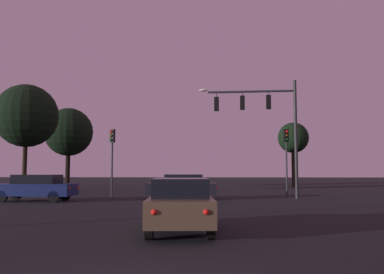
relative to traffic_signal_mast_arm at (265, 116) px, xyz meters
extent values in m
plane|color=black|center=(-4.15, 3.92, -5.20)|extent=(168.00, 168.00, 0.00)
cylinder|color=#232326|center=(1.86, -0.09, -1.46)|extent=(0.20, 0.20, 7.47)
cylinder|color=#232326|center=(-0.89, 0.03, 1.60)|extent=(5.52, 0.36, 0.14)
ellipsoid|color=#F4EACC|center=(-3.95, 0.15, 1.75)|extent=(0.56, 0.28, 0.16)
cylinder|color=#232326|center=(0.21, -0.02, 1.48)|extent=(0.05, 0.05, 0.25)
cube|color=black|center=(0.21, -0.02, 0.90)|extent=(0.31, 0.25, 0.90)
sphere|color=red|center=(0.21, 0.12, 1.18)|extent=(0.18, 0.18, 0.18)
sphere|color=#56380C|center=(0.21, 0.12, 0.90)|extent=(0.18, 0.18, 0.18)
sphere|color=#0C4219|center=(0.21, 0.12, 0.62)|extent=(0.18, 0.18, 0.18)
cylinder|color=#232326|center=(-1.45, 0.05, 1.47)|extent=(0.05, 0.05, 0.27)
cube|color=black|center=(-1.45, 0.05, 0.89)|extent=(0.31, 0.25, 0.90)
sphere|color=red|center=(-1.44, 0.19, 1.17)|extent=(0.18, 0.18, 0.18)
sphere|color=#56380C|center=(-1.44, 0.19, 0.89)|extent=(0.18, 0.18, 0.18)
sphere|color=#0C4219|center=(-1.44, 0.19, 0.61)|extent=(0.18, 0.18, 0.18)
cylinder|color=#232326|center=(-3.10, 0.11, 1.44)|extent=(0.05, 0.05, 0.32)
cube|color=black|center=(-3.10, 0.11, 0.84)|extent=(0.31, 0.25, 0.90)
sphere|color=red|center=(-3.09, 0.25, 1.12)|extent=(0.18, 0.18, 0.18)
sphere|color=#56380C|center=(-3.09, 0.25, 0.84)|extent=(0.18, 0.18, 0.18)
sphere|color=#0C4219|center=(-3.09, 0.25, 0.56)|extent=(0.18, 0.18, 0.18)
cylinder|color=#232326|center=(-10.13, 1.11, -3.38)|extent=(0.12, 0.12, 3.64)
cube|color=black|center=(-10.13, 1.11, -1.11)|extent=(0.36, 0.32, 0.90)
sphere|color=red|center=(-10.18, 0.98, -0.83)|extent=(0.18, 0.18, 0.18)
sphere|color=#56380C|center=(-10.18, 0.98, -1.11)|extent=(0.18, 0.18, 0.18)
sphere|color=#0C4219|center=(-10.18, 0.98, -1.39)|extent=(0.18, 0.18, 0.18)
cylinder|color=#232326|center=(1.88, 3.72, -3.29)|extent=(0.12, 0.12, 3.82)
cube|color=black|center=(1.88, 3.72, -0.93)|extent=(0.36, 0.33, 0.90)
sphere|color=red|center=(1.92, 3.59, -0.65)|extent=(0.18, 0.18, 0.18)
sphere|color=#56380C|center=(1.92, 3.59, -0.93)|extent=(0.18, 0.18, 0.18)
sphere|color=#0C4219|center=(1.92, 3.59, -1.21)|extent=(0.18, 0.18, 0.18)
cube|color=#473828|center=(-4.10, -14.35, -4.54)|extent=(2.11, 4.39, 0.68)
cube|color=black|center=(-4.08, -14.50, -3.94)|extent=(1.70, 2.41, 0.52)
cylinder|color=black|center=(-4.99, -13.02, -4.88)|extent=(0.25, 0.65, 0.64)
cylinder|color=black|center=(-3.43, -12.89, -4.88)|extent=(0.25, 0.65, 0.64)
cylinder|color=black|center=(-4.76, -15.81, -4.88)|extent=(0.25, 0.65, 0.64)
cylinder|color=black|center=(-3.20, -15.69, -4.88)|extent=(0.25, 0.65, 0.64)
sphere|color=red|center=(-4.53, -16.53, -4.44)|extent=(0.14, 0.14, 0.14)
sphere|color=red|center=(-3.30, -16.43, -4.44)|extent=(0.14, 0.14, 0.14)
cube|color=black|center=(-5.25, -0.95, -4.54)|extent=(4.25, 1.92, 0.68)
cube|color=black|center=(-5.10, -0.95, -3.94)|extent=(2.31, 1.62, 0.52)
cylinder|color=black|center=(-6.63, -1.80, -4.88)|extent=(0.64, 0.21, 0.64)
cylinder|color=black|center=(-6.66, -0.17, -4.88)|extent=(0.64, 0.21, 0.64)
cylinder|color=black|center=(-3.84, -1.74, -4.88)|extent=(0.64, 0.21, 0.64)
cylinder|color=black|center=(-3.88, -0.11, -4.88)|extent=(0.64, 0.21, 0.64)
sphere|color=red|center=(-3.12, -1.55, -4.44)|extent=(0.14, 0.14, 0.14)
sphere|color=red|center=(-3.15, -0.27, -4.44)|extent=(0.14, 0.14, 0.14)
cube|color=#0F1947|center=(-13.54, -3.05, -4.54)|extent=(4.64, 1.90, 0.68)
cube|color=black|center=(-13.39, -3.05, -3.94)|extent=(2.53, 1.57, 0.52)
cylinder|color=black|center=(-15.08, -3.74, -4.88)|extent=(0.65, 0.23, 0.64)
cylinder|color=black|center=(-15.02, -2.23, -4.88)|extent=(0.65, 0.23, 0.64)
cylinder|color=black|center=(-12.06, -3.86, -4.88)|extent=(0.65, 0.23, 0.64)
cylinder|color=black|center=(-12.00, -2.35, -4.88)|extent=(0.65, 0.23, 0.64)
sphere|color=red|center=(-11.27, -3.74, -4.44)|extent=(0.14, 0.14, 0.14)
sphere|color=red|center=(-11.22, -2.54, -4.44)|extent=(0.14, 0.14, 0.14)
cylinder|color=black|center=(-17.73, 4.38, -3.06)|extent=(0.33, 0.33, 4.27)
sphere|color=black|center=(-17.73, 4.38, 0.77)|extent=(4.84, 4.84, 4.84)
cylinder|color=black|center=(-18.03, 14.26, -3.22)|extent=(0.45, 0.45, 3.96)
sphere|color=black|center=(-18.03, 14.26, 0.45)|extent=(4.83, 4.83, 4.83)
cylinder|color=black|center=(5.15, 19.10, -3.11)|extent=(0.48, 0.48, 4.17)
sphere|color=black|center=(5.15, 19.10, 0.14)|extent=(3.33, 3.33, 3.33)
camera|label=1|loc=(-3.01, -26.30, -3.47)|focal=38.74mm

